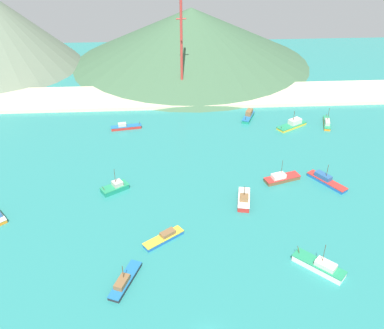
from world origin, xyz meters
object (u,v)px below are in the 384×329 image
Objects in this scene: fishing_boat_13 at (248,116)px; fishing_boat_14 at (281,178)px; fishing_boat_0 at (320,266)px; fishing_boat_1 at (327,123)px; fishing_boat_12 at (293,124)px; fishing_boat_2 at (164,238)px; fishing_boat_3 at (326,180)px; fishing_boat_4 at (126,127)px; fishing_boat_6 at (244,199)px; radio_tower at (181,50)px; fishing_boat_11 at (115,187)px; fishing_boat_5 at (125,281)px.

fishing_boat_14 is (2.48, -36.31, -0.19)m from fishing_boat_13.
fishing_boat_1 is (21.47, 61.54, -0.22)m from fishing_boat_0.
fishing_boat_13 is at bearing 166.15° from fishing_boat_1.
fishing_boat_12 is 1.25× the size of fishing_boat_13.
fishing_boat_2 is at bearing -116.00° from fishing_boat_13.
fishing_boat_12 is 1.07× the size of fishing_boat_14.
fishing_boat_3 is 11.35m from fishing_boat_14.
fishing_boat_13 is (27.90, 57.19, 0.32)m from fishing_boat_2.
fishing_boat_1 is 64.26m from fishing_boat_4.
fishing_boat_14 is at bearing 90.75° from fishing_boat_0.
fishing_boat_12 reaches higher than fishing_boat_6.
fishing_boat_0 is 92.09m from radio_tower.
fishing_boat_11 is at bearing 145.62° from fishing_boat_0.
fishing_boat_14 reaches higher than fishing_boat_13.
fishing_boat_4 is 1.12× the size of fishing_boat_6.
fishing_boat_2 is at bearing -95.03° from radio_tower.
fishing_boat_5 is at bearing -139.28° from fishing_boat_14.
fishing_boat_4 is 0.29× the size of radio_tower.
fishing_boat_3 is at bearing -70.14° from fishing_boat_13.
fishing_boat_5 is 79.06m from fishing_boat_12.
fishing_boat_0 is 61.71m from fishing_boat_12.
fishing_boat_1 reaches higher than fishing_boat_2.
fishing_boat_2 is 0.91× the size of fishing_boat_14.
fishing_boat_0 is at bearing -74.65° from radio_tower.
fishing_boat_5 is at bearing -117.24° from fishing_boat_13.
fishing_boat_4 is at bearing 127.98° from fishing_boat_6.
fishing_boat_12 is (-11.29, -0.67, 0.13)m from fishing_boat_1.
fishing_boat_1 is 72.03m from fishing_boat_11.
fishing_boat_6 is (-22.41, -7.06, 0.15)m from fishing_boat_3.
radio_tower is (-45.48, 25.88, 16.40)m from fishing_boat_1.
fishing_boat_5 reaches higher than fishing_boat_2.
fishing_boat_11 is at bearing -108.14° from radio_tower.
fishing_boat_13 is at bearing 93.90° from fishing_boat_14.
fishing_boat_14 is (-11.23, 1.65, 0.01)m from fishing_boat_3.
fishing_boat_0 is at bearing -110.10° from fishing_boat_3.
radio_tower is (6.78, 77.06, 16.47)m from fishing_boat_2.
radio_tower reaches higher than fishing_boat_5.
fishing_boat_3 is 58.23m from fishing_boat_5.
fishing_boat_12 is at bearing 50.96° from fishing_boat_2.
fishing_boat_0 is at bearing -34.38° from fishing_boat_11.
fishing_boat_12 reaches higher than fishing_boat_13.
fishing_boat_11 is 63.16m from radio_tower.
fishing_boat_4 is 52.98m from fishing_boat_12.
fishing_boat_11 reaches higher than fishing_boat_6.
fishing_boat_6 is at bearing -100.93° from fishing_boat_13.
fishing_boat_13 is (-24.36, 6.01, 0.25)m from fishing_boat_1.
fishing_boat_13 reaches higher than fishing_boat_2.
fishing_boat_5 is at bearing -81.58° from fishing_boat_11.
fishing_boat_6 is at bearing 32.35° from fishing_boat_2.
fishing_boat_1 is 86.95m from fishing_boat_5.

